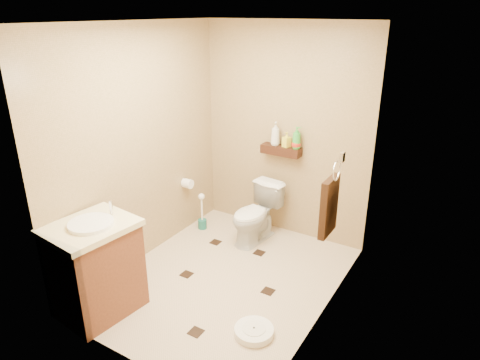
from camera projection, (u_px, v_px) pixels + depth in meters
The scene contains 18 objects.
ground at pixel (225, 279), 4.24m from camera, with size 2.50×2.50×0.00m, color beige.
wall_back at pixel (285, 133), 4.78m from camera, with size 2.00×0.04×2.40m, color #A0835B.
wall_front at pixel (119, 221), 2.80m from camera, with size 2.00×0.04×2.40m, color #A0835B.
wall_left at pixel (140, 148), 4.27m from camera, with size 0.04×2.50×2.40m, color #A0835B.
wall_right at pixel (331, 188), 3.31m from camera, with size 0.04×2.50×2.40m, color #A0835B.
ceiling at pixel (221, 22), 3.34m from camera, with size 2.00×2.50×0.02m, color white.
wall_shelf at pixel (281, 150), 4.79m from camera, with size 0.46×0.14×0.10m, color #33160E.
floor_accents at pixel (229, 284), 4.16m from camera, with size 1.23×1.47×0.01m.
toilet at pixel (255, 214), 4.84m from camera, with size 0.37×0.65×0.67m, color white.
vanity at pixel (96, 267), 3.66m from camera, with size 0.65×0.75×0.98m.
bathroom_scale at pixel (254, 331), 3.51m from camera, with size 0.37×0.37×0.07m.
toilet_brush at pixel (202, 216), 5.17m from camera, with size 0.11×0.11×0.46m.
towel_ring at pixel (330, 204), 3.65m from camera, with size 0.12×0.30×0.76m.
toilet_paper at pixel (187, 183), 4.98m from camera, with size 0.12×0.11×0.12m.
bottle_a at pixel (276, 134), 4.76m from camera, with size 0.10×0.10×0.27m, color silver.
bottle_b at pixel (287, 140), 4.71m from camera, with size 0.08×0.08×0.17m, color yellow.
bottle_c at pixel (296, 143), 4.66m from camera, with size 0.10×0.10×0.13m, color red.
bottle_d at pixel (297, 138), 4.64m from camera, with size 0.10×0.10×0.25m, color green.
Camera 1 is at (1.97, -2.98, 2.49)m, focal length 32.00 mm.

